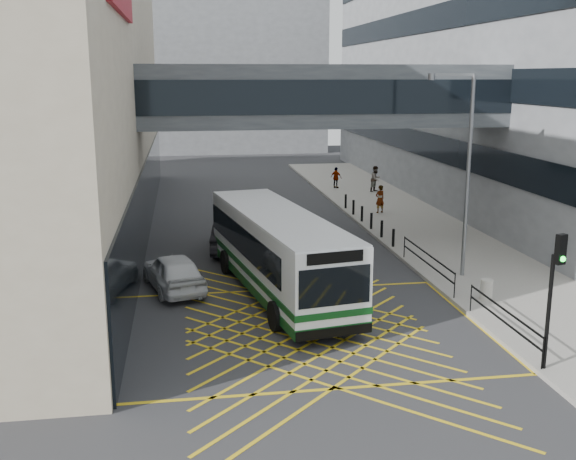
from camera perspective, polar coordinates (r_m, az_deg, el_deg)
name	(u,v)px	position (r m, az deg, el deg)	size (l,w,h in m)	color
ground	(306,330)	(23.31, 1.54, -8.45)	(120.00, 120.00, 0.00)	#333335
building_far	(197,70)	(81.35, -7.72, 13.24)	(28.00, 16.00, 18.00)	gray
skybridge	(323,96)	(34.06, 2.96, 11.28)	(20.00, 4.10, 3.00)	#464B50
pavement	(412,225)	(39.48, 10.49, 0.45)	(6.00, 54.00, 0.16)	gray
box_junction	(306,330)	(23.31, 1.54, -8.44)	(12.00, 9.00, 0.01)	gold
bus	(277,250)	(26.62, -0.91, -1.74)	(4.62, 11.92, 3.26)	white
car_white	(174,271)	(27.61, -9.66, -3.48)	(1.99, 4.87, 1.55)	silver
car_dark	(233,235)	(33.40, -4.66, -0.39)	(2.01, 5.14, 1.61)	black
car_silver	(278,211)	(39.89, -0.88, 1.61)	(1.72, 4.08, 1.27)	gray
traffic_light	(554,282)	(20.48, 21.63, -4.14)	(0.32, 0.49, 4.07)	black
street_lamp	(464,163)	(28.83, 14.68, 5.48)	(1.89, 0.75, 8.42)	slate
litter_bin	(487,290)	(26.74, 16.46, -4.87)	(0.46, 0.46, 0.80)	#ADA89E
kerb_railings	(457,282)	(26.36, 14.14, -4.26)	(0.05, 12.54, 1.00)	black
bollards	(367,217)	(38.56, 6.66, 1.08)	(0.14, 10.14, 0.90)	black
pedestrian_a	(380,199)	(42.05, 7.79, 2.62)	(0.68, 0.49, 1.72)	gray
pedestrian_b	(376,179)	(49.69, 7.43, 4.31)	(0.91, 0.53, 1.86)	gray
pedestrian_c	(336,178)	(50.96, 4.10, 4.44)	(0.93, 0.45, 1.58)	gray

